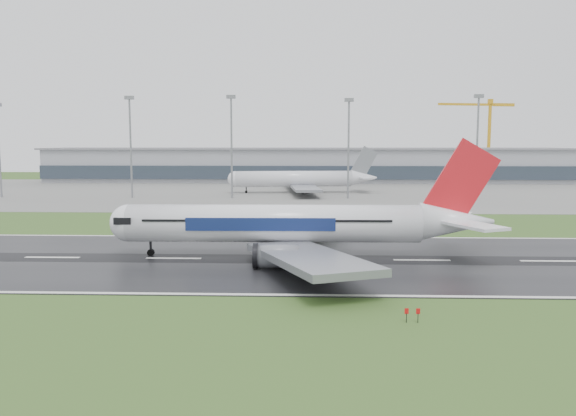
{
  "coord_description": "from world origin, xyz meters",
  "views": [
    {
      "loc": [
        1.92,
        -91.59,
        19.01
      ],
      "look_at": [
        -1.86,
        12.0,
        7.0
      ],
      "focal_mm": 36.14,
      "sensor_mm": 36.0,
      "label": 1
    }
  ],
  "objects": [
    {
      "name": "ground",
      "position": [
        0.0,
        0.0,
        0.0
      ],
      "size": [
        520.0,
        520.0,
        0.0
      ],
      "primitive_type": "plane",
      "color": "#30501D",
      "rests_on": "ground"
    },
    {
      "name": "runway",
      "position": [
        0.0,
        0.0,
        0.05
      ],
      "size": [
        400.0,
        45.0,
        0.1
      ],
      "primitive_type": "cube",
      "color": "black",
      "rests_on": "ground"
    },
    {
      "name": "apron",
      "position": [
        0.0,
        125.0,
        0.04
      ],
      "size": [
        400.0,
        130.0,
        0.08
      ],
      "primitive_type": "cube",
      "color": "slate",
      "rests_on": "ground"
    },
    {
      "name": "terminal",
      "position": [
        0.0,
        185.0,
        7.5
      ],
      "size": [
        240.0,
        36.0,
        15.0
      ],
      "primitive_type": "cube",
      "color": "gray",
      "rests_on": "ground"
    },
    {
      "name": "main_airliner",
      "position": [
        0.62,
        2.37,
        9.36
      ],
      "size": [
        63.72,
        60.78,
        18.53
      ],
      "primitive_type": null,
      "rotation": [
        0.0,
        0.0,
        0.02
      ],
      "color": "white",
      "rests_on": "runway"
    },
    {
      "name": "parked_airliner",
      "position": [
        -1.36,
        121.12,
        8.3
      ],
      "size": [
        61.59,
        58.18,
        16.45
      ],
      "primitive_type": null,
      "rotation": [
        0.0,
        0.0,
        0.11
      ],
      "color": "silver",
      "rests_on": "apron"
    },
    {
      "name": "tower_crane",
      "position": [
        90.78,
        200.0,
        19.91
      ],
      "size": [
        39.52,
        10.5,
        39.82
      ],
      "primitive_type": null,
      "rotation": [
        0.0,
        0.0,
        0.21
      ],
      "color": "gold",
      "rests_on": "ground"
    },
    {
      "name": "floodmast_1",
      "position": [
        -57.49,
        100.0,
        16.31
      ],
      "size": [
        0.64,
        0.64,
        32.63
      ],
      "primitive_type": "cylinder",
      "color": "gray",
      "rests_on": "ground"
    },
    {
      "name": "floodmast_2",
      "position": [
        -23.77,
        100.0,
        16.41
      ],
      "size": [
        0.64,
        0.64,
        32.81
      ],
      "primitive_type": "cylinder",
      "color": "gray",
      "rests_on": "ground"
    },
    {
      "name": "floodmast_3",
      "position": [
        14.81,
        100.0,
        15.85
      ],
      "size": [
        0.64,
        0.64,
        31.69
      ],
      "primitive_type": "cylinder",
      "color": "gray",
      "rests_on": "ground"
    },
    {
      "name": "floodmast_4",
      "position": [
        56.56,
        100.0,
        16.41
      ],
      "size": [
        0.64,
        0.64,
        32.82
      ],
      "primitive_type": "cylinder",
      "color": "gray",
      "rests_on": "ground"
    }
  ]
}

